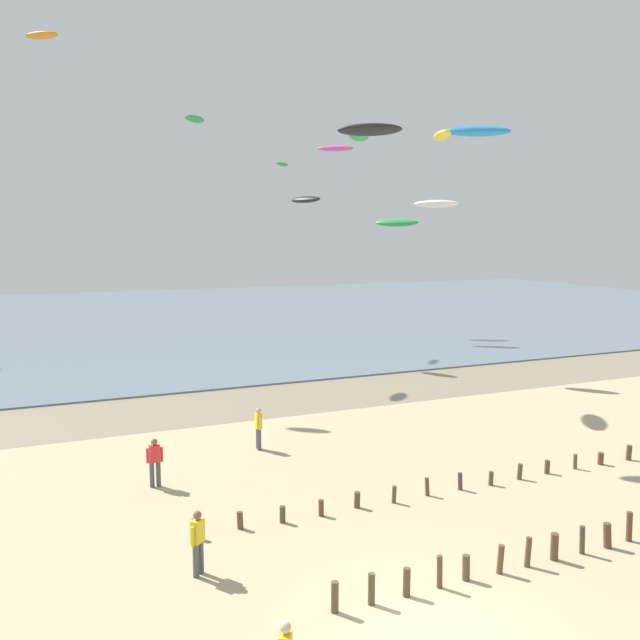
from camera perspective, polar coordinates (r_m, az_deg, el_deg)
ground_plane at (r=17.12m, az=8.66°, el=-23.45°), size 160.00×160.00×0.00m
wet_sand_strip at (r=35.62m, az=-10.31°, el=-7.12°), size 120.00×6.83×0.01m
sea at (r=72.97m, az=-17.58°, el=-0.04°), size 160.00×70.00×0.10m
groyne_near at (r=19.52m, az=14.92°, el=-18.33°), size 9.42×0.33×0.86m
groyne_mid at (r=25.29m, az=13.18°, el=-12.53°), size 19.73×0.33×0.62m
person_nearest_camera at (r=18.80m, az=-9.98°, el=-17.39°), size 0.44×0.42×1.71m
person_by_waterline at (r=28.49m, az=-5.06°, el=-8.75°), size 0.25×0.57×1.71m
person_trailing_behind at (r=25.02m, az=-13.39°, el=-11.18°), size 0.57×0.25×1.71m
kite_aloft_0 at (r=32.52m, az=9.99°, el=14.69°), size 1.75×2.44×0.46m
kite_aloft_1 at (r=47.97m, az=-1.18°, el=9.84°), size 1.90×2.73×0.65m
kite_aloft_3 at (r=30.74m, az=4.10°, el=15.30°), size 2.84×2.39×0.67m
kite_aloft_5 at (r=64.37m, az=1.26°, el=13.90°), size 3.41×2.62×0.71m
kite_aloft_6 at (r=57.50m, az=6.31°, el=7.95°), size 3.55×3.17×0.94m
kite_aloft_7 at (r=45.72m, az=-10.23°, el=15.91°), size 2.00×2.02×0.53m
kite_aloft_8 at (r=43.84m, az=9.48°, el=9.37°), size 2.55×2.91×0.60m
kite_aloft_9 at (r=44.33m, az=-21.85°, el=20.85°), size 2.05×1.89×0.44m
kite_aloft_10 at (r=53.48m, az=-3.12°, el=12.64°), size 1.76×1.84×0.38m
kite_aloft_11 at (r=35.98m, az=12.80°, el=14.86°), size 3.40×2.46×0.69m
kite_aloft_12 at (r=38.98m, az=3.19°, el=14.86°), size 2.64×2.93×0.61m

